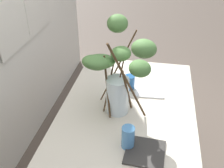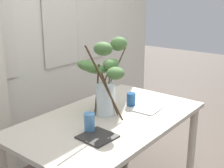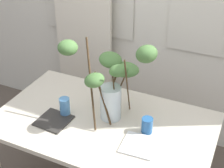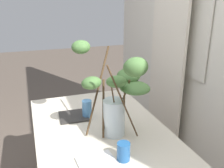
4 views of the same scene
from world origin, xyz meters
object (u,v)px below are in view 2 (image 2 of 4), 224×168
object	(u,v)px
drinking_glass_blue_right	(131,99)
plate_square_left	(97,137)
dining_table	(110,128)
vase_with_branches	(105,77)
drinking_glass_blue_left	(89,122)
plate_square_right	(146,109)

from	to	relation	value
drinking_glass_blue_right	plate_square_left	distance (m)	0.68
dining_table	plate_square_left	xyz separation A→B (m)	(-0.33, -0.15, 0.10)
vase_with_branches	drinking_glass_blue_left	distance (m)	0.43
dining_table	plate_square_right	bearing A→B (deg)	-22.80
dining_table	drinking_glass_blue_left	distance (m)	0.34
plate_square_right	drinking_glass_blue_left	bearing A→B (deg)	171.78
dining_table	plate_square_left	world-z (taller)	plate_square_left
plate_square_left	drinking_glass_blue_right	bearing A→B (deg)	14.86
drinking_glass_blue_right	plate_square_right	distance (m)	0.17
dining_table	drinking_glass_blue_left	bearing A→B (deg)	-170.66
drinking_glass_blue_right	plate_square_left	bearing A→B (deg)	-165.14
dining_table	drinking_glass_blue_left	size ratio (longest dim) A/B	11.14
plate_square_right	dining_table	bearing A→B (deg)	157.20
drinking_glass_blue_left	plate_square_right	size ratio (longest dim) A/B	0.65
vase_with_branches	drinking_glass_blue_right	xyz separation A→B (m)	(0.29, -0.06, -0.25)
vase_with_branches	plate_square_right	xyz separation A→B (m)	(0.29, -0.22, -0.31)
vase_with_branches	plate_square_left	world-z (taller)	vase_with_branches
vase_with_branches	plate_square_left	size ratio (longest dim) A/B	2.87
drinking_glass_blue_right	plate_square_left	xyz separation A→B (m)	(-0.65, -0.17, -0.05)
drinking_glass_blue_left	plate_square_right	distance (m)	0.63
vase_with_branches	drinking_glass_blue_left	world-z (taller)	vase_with_branches
dining_table	plate_square_left	bearing A→B (deg)	-154.90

